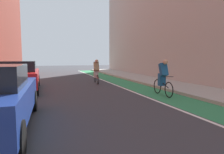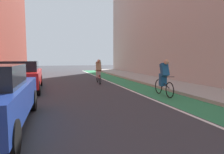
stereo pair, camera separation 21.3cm
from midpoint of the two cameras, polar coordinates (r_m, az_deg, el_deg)
ground_plane at (r=7.51m, az=-4.07°, el=-7.45°), size 74.58×74.58×0.00m
bike_lane_paint at (r=10.50m, az=11.03°, el=-3.79°), size 1.60×33.90×0.00m
lane_divider_stripe at (r=10.11m, az=6.51°, el=-4.08°), size 0.12×33.90×0.00m
sidewalk_right at (r=11.62m, az=20.22°, el=-2.79°), size 2.60×33.90×0.14m
building_facade_right at (r=15.01m, az=24.03°, el=17.92°), size 2.40×29.90×10.04m
parked_sedan_red at (r=10.99m, az=-24.19°, el=0.35°), size 1.94×4.36×1.53m
cyclist_trailing at (r=9.09m, az=15.39°, el=0.07°), size 0.48×1.73×1.62m
cyclist_far at (r=13.02m, az=-3.45°, el=1.83°), size 0.48×1.66×1.59m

